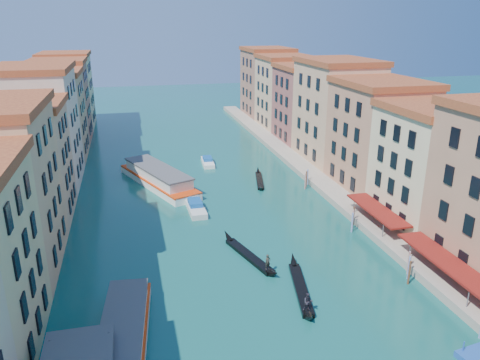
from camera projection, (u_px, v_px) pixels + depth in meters
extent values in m
cube|color=tan|center=(24.00, 165.00, 67.67)|extent=(12.00, 14.00, 16.50)
cube|color=maroon|center=(14.00, 105.00, 64.82)|extent=(12.80, 14.40, 1.00)
cube|color=beige|center=(40.00, 129.00, 81.80)|extent=(12.00, 18.00, 20.00)
cube|color=maroon|center=(31.00, 68.00, 78.38)|extent=(12.80, 18.40, 1.00)
cube|color=tan|center=(53.00, 117.00, 97.83)|extent=(12.00, 16.00, 17.50)
cube|color=maroon|center=(47.00, 72.00, 94.81)|extent=(12.80, 16.40, 1.00)
cube|color=#9A6651|center=(62.00, 103.00, 111.91)|extent=(12.00, 15.00, 18.50)
cube|color=maroon|center=(56.00, 61.00, 108.73)|extent=(12.80, 15.40, 1.00)
cube|color=beige|center=(68.00, 92.00, 126.53)|extent=(12.00, 17.00, 19.00)
cube|color=maroon|center=(64.00, 54.00, 123.27)|extent=(12.80, 17.40, 1.00)
cube|color=beige|center=(431.00, 170.00, 65.40)|extent=(12.00, 14.00, 16.50)
cube|color=maroon|center=(440.00, 108.00, 62.54)|extent=(12.80, 14.40, 1.00)
cube|color=tan|center=(378.00, 140.00, 78.93)|extent=(12.00, 16.00, 18.00)
cube|color=maroon|center=(383.00, 83.00, 75.83)|extent=(12.80, 16.40, 1.00)
cube|color=tan|center=(336.00, 115.00, 94.23)|extent=(12.00, 18.00, 20.00)
cube|color=maroon|center=(339.00, 61.00, 90.80)|extent=(12.80, 18.40, 1.00)
cube|color=#934E47|center=(306.00, 107.00, 109.80)|extent=(12.00, 15.00, 17.50)
cube|color=maroon|center=(307.00, 66.00, 106.78)|extent=(12.80, 15.40, 1.00)
cube|color=tan|center=(284.00, 95.00, 123.88)|extent=(12.00, 16.00, 18.50)
cube|color=maroon|center=(286.00, 57.00, 120.70)|extent=(12.80, 16.40, 1.00)
cube|color=#9B634D|center=(267.00, 85.00, 138.87)|extent=(12.00, 17.00, 19.50)
cube|color=maroon|center=(267.00, 49.00, 135.53)|extent=(12.80, 17.40, 1.00)
cube|color=#A69C86|center=(307.00, 171.00, 90.04)|extent=(4.00, 140.00, 1.00)
cube|color=maroon|center=(449.00, 263.00, 51.14)|extent=(3.20, 15.30, 0.25)
cylinder|color=#535355|center=(467.00, 302.00, 46.63)|extent=(0.12, 0.12, 3.00)
cylinder|color=#535355|center=(409.00, 255.00, 56.00)|extent=(0.12, 0.12, 3.00)
cube|color=maroon|center=(377.00, 210.00, 65.38)|extent=(3.20, 12.60, 0.25)
cylinder|color=#535355|center=(383.00, 233.00, 61.70)|extent=(0.12, 0.12, 3.00)
cylinder|color=#535355|center=(354.00, 209.00, 69.42)|extent=(0.12, 0.12, 3.00)
cylinder|color=#50321B|center=(409.00, 274.00, 52.25)|extent=(0.24, 0.24, 3.20)
cylinder|color=#50321B|center=(409.00, 269.00, 53.30)|extent=(0.24, 0.24, 3.20)
cylinder|color=#50321B|center=(409.00, 264.00, 54.35)|extent=(0.24, 0.24, 3.20)
cylinder|color=#50321B|center=(352.00, 223.00, 65.11)|extent=(0.24, 0.24, 3.20)
cylinder|color=#50321B|center=(353.00, 220.00, 66.16)|extent=(0.24, 0.24, 3.20)
cylinder|color=#50321B|center=(353.00, 217.00, 67.22)|extent=(0.24, 0.24, 3.20)
cylinder|color=#50321B|center=(305.00, 182.00, 81.65)|extent=(0.24, 0.24, 3.20)
cylinder|color=#50321B|center=(306.00, 180.00, 82.70)|extent=(0.24, 0.24, 3.20)
cylinder|color=#50321B|center=(307.00, 178.00, 83.76)|extent=(0.24, 0.24, 3.20)
cube|color=silver|center=(124.00, 342.00, 42.36)|extent=(5.80, 18.20, 1.07)
cube|color=white|center=(123.00, 332.00, 41.98)|extent=(4.99, 14.60, 1.43)
cube|color=#535355|center=(122.00, 324.00, 41.70)|extent=(5.31, 15.07, 0.22)
cube|color=#E33D0D|center=(124.00, 338.00, 42.20)|extent=(5.84, 18.21, 0.22)
cube|color=white|center=(158.00, 182.00, 83.78)|extent=(12.96, 22.46, 1.33)
cube|color=white|center=(158.00, 174.00, 83.30)|extent=(10.78, 18.14, 1.78)
cube|color=#535355|center=(158.00, 168.00, 82.96)|extent=(11.30, 18.77, 0.28)
cube|color=#E33D0D|center=(158.00, 178.00, 83.58)|extent=(13.01, 22.48, 0.28)
cube|color=black|center=(249.00, 256.00, 58.40)|extent=(4.03, 9.90, 0.50)
cone|color=black|center=(228.00, 236.00, 62.78)|extent=(1.59, 2.42, 1.86)
cone|color=black|center=(274.00, 273.00, 53.77)|extent=(1.48, 2.05, 1.64)
imported|color=#323026|center=(268.00, 262.00, 54.58)|extent=(0.80, 0.64, 1.91)
cube|color=black|center=(301.00, 289.00, 51.30)|extent=(3.24, 10.26, 0.51)
cone|color=black|center=(293.00, 260.00, 56.51)|extent=(1.45, 2.44, 1.91)
cone|color=black|center=(310.00, 317.00, 45.83)|extent=(1.37, 2.05, 1.68)
imported|color=#2C2732|center=(308.00, 302.00, 46.84)|extent=(1.08, 0.91, 1.96)
cube|color=black|center=(259.00, 181.00, 85.72)|extent=(3.05, 9.01, 0.45)
cone|color=black|center=(258.00, 170.00, 90.32)|extent=(1.32, 2.15, 1.68)
cone|color=black|center=(261.00, 188.00, 80.91)|extent=(1.24, 1.82, 1.48)
cube|color=silver|center=(196.00, 208.00, 72.57)|extent=(2.55, 7.61, 0.86)
cube|color=#13529C|center=(195.00, 203.00, 72.82)|extent=(2.02, 3.28, 0.76)
cube|color=white|center=(208.00, 162.00, 95.92)|extent=(2.60, 7.02, 0.79)
cube|color=#13529C|center=(207.00, 159.00, 96.15)|extent=(1.96, 3.06, 0.69)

